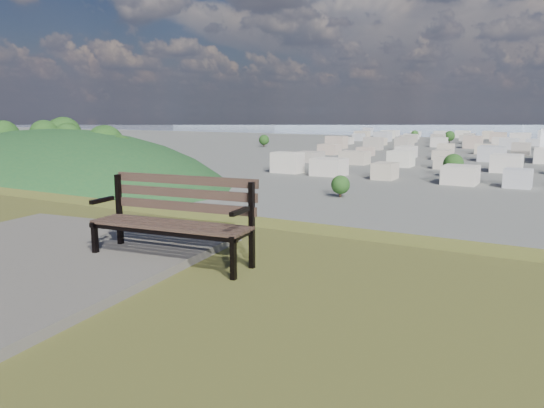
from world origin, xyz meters
The scene contains 3 objects.
park_bench centered at (-1.09, 2.22, 25.48)m, with size 1.68×0.71×0.85m.
green_wooded_hill centered at (-160.98, 125.16, 0.12)m, with size 156.75×125.40×78.38m.
city_trees centered at (-26.39, 319.00, 4.83)m, with size 406.52×387.20×9.98m.
Camera 1 is at (2.28, -1.75, 26.50)m, focal length 35.00 mm.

